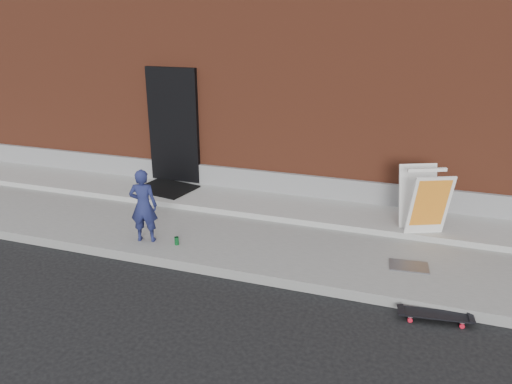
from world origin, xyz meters
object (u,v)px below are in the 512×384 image
at_px(child, 143,206).
at_px(pizza_sign, 424,200).
at_px(skateboard, 435,315).
at_px(soda_can, 177,241).

height_order(child, pizza_sign, child).
bearing_deg(child, pizza_sign, -174.10).
bearing_deg(skateboard, soda_can, 171.01).
distance_m(skateboard, pizza_sign, 2.24).
bearing_deg(pizza_sign, child, -159.17).
bearing_deg(skateboard, pizza_sign, 96.66).
bearing_deg(skateboard, child, 172.30).
relative_size(child, pizza_sign, 1.13).
height_order(child, soda_can, child).
bearing_deg(pizza_sign, skateboard, -83.34).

